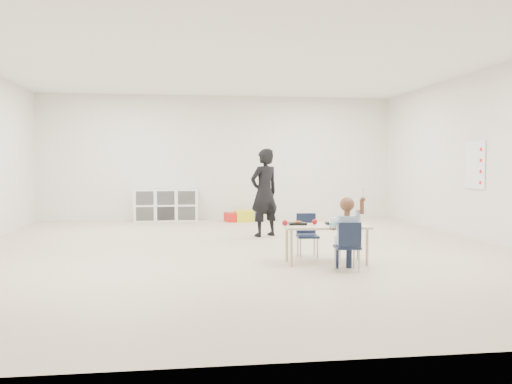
{
  "coord_description": "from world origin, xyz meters",
  "views": [
    {
      "loc": [
        -0.86,
        -7.82,
        1.27
      ],
      "look_at": [
        0.23,
        0.06,
        0.85
      ],
      "focal_mm": 38.0,
      "sensor_mm": 36.0,
      "label": 1
    }
  ],
  "objects": [
    {
      "name": "adult",
      "position": [
        0.57,
        1.46,
        0.76
      ],
      "size": [
        0.66,
        0.59,
        1.53
      ],
      "primitive_type": "imported",
      "rotation": [
        0.0,
        0.0,
        3.63
      ],
      "color": "black",
      "rests_on": "ground"
    },
    {
      "name": "bin_blue",
      "position": [
        0.69,
        3.98,
        0.1
      ],
      "size": [
        0.35,
        0.44,
        0.21
      ],
      "primitive_type": "cube",
      "rotation": [
        0.0,
        0.0,
        0.04
      ],
      "color": "#1735AD",
      "rests_on": "ground"
    },
    {
      "name": "rules_poster",
      "position": [
        3.98,
        0.6,
        1.25
      ],
      "size": [
        0.02,
        0.6,
        0.8
      ],
      "primitive_type": "cube",
      "color": "white",
      "rests_on": "room"
    },
    {
      "name": "milk_carton",
      "position": [
        1.01,
        -1.31,
        0.54
      ],
      "size": [
        0.07,
        0.07,
        0.1
      ],
      "primitive_type": "cube",
      "rotation": [
        0.0,
        0.0,
        -0.06
      ],
      "color": "white",
      "rests_on": "table"
    },
    {
      "name": "bin_red",
      "position": [
        0.26,
        3.94,
        0.1
      ],
      "size": [
        0.4,
        0.46,
        0.2
      ],
      "primitive_type": "cube",
      "rotation": [
        0.0,
        0.0,
        0.23
      ],
      "color": "red",
      "rests_on": "ground"
    },
    {
      "name": "apple_near",
      "position": [
        0.83,
        -1.1,
        0.53
      ],
      "size": [
        0.07,
        0.07,
        0.07
      ],
      "primitive_type": "sphere",
      "color": "maroon",
      "rests_on": "table"
    },
    {
      "name": "bread_roll",
      "position": [
        1.24,
        -1.29,
        0.52
      ],
      "size": [
        0.09,
        0.09,
        0.07
      ],
      "primitive_type": "ellipsoid",
      "color": "tan",
      "rests_on": "table"
    },
    {
      "name": "lunch_tray_far",
      "position": [
        0.6,
        -1.1,
        0.5
      ],
      "size": [
        0.23,
        0.17,
        0.03
      ],
      "primitive_type": "cube",
      "rotation": [
        0.0,
        0.0,
        -0.06
      ],
      "color": "black",
      "rests_on": "table"
    },
    {
      "name": "room",
      "position": [
        0.0,
        0.0,
        1.4
      ],
      "size": [
        9.0,
        9.02,
        2.8
      ],
      "color": "beige",
      "rests_on": "ground"
    },
    {
      "name": "lunch_tray_near",
      "position": [
        1.08,
        -1.12,
        0.5
      ],
      "size": [
        0.23,
        0.17,
        0.03
      ],
      "primitive_type": "cube",
      "rotation": [
        0.0,
        0.0,
        -0.06
      ],
      "color": "black",
      "rests_on": "table"
    },
    {
      "name": "bin_yellow",
      "position": [
        0.5,
        3.98,
        0.12
      ],
      "size": [
        0.41,
        0.51,
        0.24
      ],
      "primitive_type": "cube",
      "rotation": [
        0.0,
        0.0,
        0.05
      ],
      "color": "gold",
      "rests_on": "ground"
    },
    {
      "name": "table",
      "position": [
        0.95,
        -1.19,
        0.25
      ],
      "size": [
        1.1,
        0.59,
        0.49
      ],
      "rotation": [
        0.0,
        0.0,
        -0.06
      ],
      "color": "beige",
      "rests_on": "ground"
    },
    {
      "name": "child",
      "position": [
        1.07,
        -1.69,
        0.46
      ],
      "size": [
        0.41,
        0.41,
        0.92
      ],
      "primitive_type": null,
      "rotation": [
        0.0,
        0.0,
        -0.06
      ],
      "color": "#AEC2EC",
      "rests_on": "chair_near"
    },
    {
      "name": "cubby_shelf",
      "position": [
        -1.2,
        4.28,
        0.35
      ],
      "size": [
        1.4,
        0.4,
        0.7
      ],
      "primitive_type": "cube",
      "color": "white",
      "rests_on": "ground"
    },
    {
      "name": "chair_near",
      "position": [
        1.07,
        -1.69,
        0.29
      ],
      "size": [
        0.3,
        0.28,
        0.59
      ],
      "primitive_type": null,
      "rotation": [
        0.0,
        0.0,
        -0.06
      ],
      "color": "#101932",
      "rests_on": "ground"
    },
    {
      "name": "apple_far",
      "position": [
        0.42,
        -1.19,
        0.53
      ],
      "size": [
        0.07,
        0.07,
        0.07
      ],
      "primitive_type": "sphere",
      "color": "maroon",
      "rests_on": "table"
    },
    {
      "name": "chair_far",
      "position": [
        0.83,
        -0.7,
        0.29
      ],
      "size": [
        0.3,
        0.28,
        0.59
      ],
      "primitive_type": null,
      "rotation": [
        0.0,
        0.0,
        -0.06
      ],
      "color": "#101932",
      "rests_on": "ground"
    }
  ]
}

